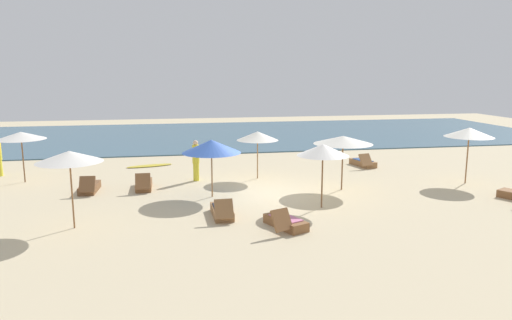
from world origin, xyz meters
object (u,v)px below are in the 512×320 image
at_px(lounger_3, 89,187).
at_px(lounger_4, 363,163).
at_px(umbrella_3, 469,132).
at_px(umbrella_4, 69,157).
at_px(umbrella_2, 211,146).
at_px(lounger_1, 144,185).
at_px(surfboard, 150,166).
at_px(umbrella_1, 323,150).
at_px(person_3, 196,160).
at_px(lounger_0, 222,211).
at_px(lounger_2, 285,222).
at_px(umbrella_6, 258,136).
at_px(umbrella_0, 21,136).
at_px(umbrella_5, 343,140).

xyz_separation_m(lounger_3, lounger_4, (12.41, 2.80, 0.01)).
xyz_separation_m(umbrella_3, umbrella_4, (-14.91, -3.08, 0.03)).
bearing_deg(umbrella_2, lounger_1, 146.40).
distance_m(umbrella_4, surfboard, 9.55).
distance_m(umbrella_1, person_3, 6.36).
distance_m(umbrella_3, lounger_0, 10.99).
bearing_deg(surfboard, lounger_2, -67.30).
relative_size(umbrella_6, lounger_1, 1.26).
relative_size(umbrella_0, lounger_4, 1.21).
xyz_separation_m(umbrella_5, lounger_4, (2.71, 4.27, -1.80)).
bearing_deg(lounger_1, umbrella_1, -31.90).
distance_m(umbrella_3, umbrella_6, 8.69).
height_order(umbrella_1, umbrella_6, umbrella_1).
relative_size(lounger_0, lounger_1, 1.02).
bearing_deg(lounger_3, umbrella_4, -86.94).
relative_size(lounger_0, lounger_3, 1.00).
distance_m(lounger_2, person_3, 7.11).
distance_m(umbrella_2, surfboard, 7.01).
relative_size(umbrella_5, lounger_2, 1.32).
height_order(lounger_1, lounger_2, lounger_1).
bearing_deg(lounger_2, person_3, 108.32).
bearing_deg(lounger_2, surfboard, 112.70).
distance_m(umbrella_4, lounger_1, 5.27).
xyz_separation_m(lounger_2, person_3, (-2.22, 6.72, 0.71)).
distance_m(umbrella_2, person_3, 2.97).
bearing_deg(lounger_2, umbrella_6, 86.44).
height_order(umbrella_4, lounger_0, umbrella_4).
distance_m(umbrella_2, lounger_2, 4.68).
height_order(umbrella_2, umbrella_4, umbrella_4).
xyz_separation_m(umbrella_4, lounger_4, (12.17, 7.25, -1.98)).
relative_size(umbrella_2, lounger_2, 1.25).
xyz_separation_m(umbrella_4, lounger_3, (-0.24, 4.45, -1.99)).
bearing_deg(umbrella_1, umbrella_0, 151.94).
height_order(umbrella_1, lounger_4, umbrella_1).
bearing_deg(lounger_4, umbrella_5, -122.36).
distance_m(person_3, surfboard, 4.17).
bearing_deg(umbrella_3, umbrella_6, 163.45).
height_order(umbrella_1, umbrella_3, umbrella_3).
xyz_separation_m(umbrella_6, lounger_0, (-2.14, -5.22, -1.68)).
bearing_deg(person_3, lounger_1, -153.41).
height_order(lounger_4, person_3, person_3).
xyz_separation_m(umbrella_0, surfboard, (5.04, 2.48, -1.93)).
relative_size(umbrella_1, lounger_1, 1.34).
distance_m(umbrella_0, lounger_3, 4.06).
bearing_deg(umbrella_1, lounger_0, -173.23).
height_order(umbrella_3, person_3, umbrella_3).
height_order(umbrella_6, lounger_4, umbrella_6).
bearing_deg(umbrella_1, umbrella_2, 149.36).
bearing_deg(person_3, umbrella_1, -50.81).
relative_size(lounger_2, person_3, 1.00).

